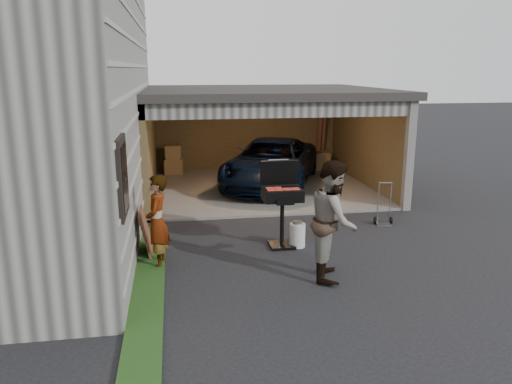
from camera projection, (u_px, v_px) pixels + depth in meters
ground at (284, 277)px, 8.47m from camera, size 80.00×80.00×0.00m
groundcover_strip at (146, 313)px, 7.15m from camera, size 0.50×8.00×0.06m
garage at (260, 124)px, 14.64m from camera, size 6.80×6.30×2.90m
minivan at (271, 165)px, 14.73m from camera, size 3.94×5.38×1.36m
woman at (157, 222)px, 8.71m from camera, size 0.47×0.65×1.67m
man at (333, 220)px, 8.25m from camera, size 1.00×1.15×2.01m
bbq_grill at (282, 197)px, 9.71m from camera, size 0.76×0.67×1.69m
propane_tank at (297, 235)px, 9.86m from camera, size 0.35×0.35×0.47m
plywood_panel at (146, 233)px, 9.38m from camera, size 0.22×0.80×0.88m
hand_truck at (384, 216)px, 11.28m from camera, size 0.43×0.36×0.98m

